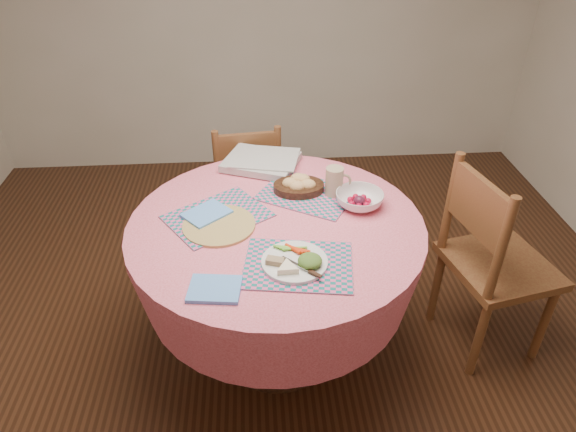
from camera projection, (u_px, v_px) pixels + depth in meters
name	position (u px, v px, depth m)	size (l,w,h in m)	color
ground	(278.00, 346.00, 2.55)	(4.00, 4.00, 0.00)	#331C0F
dining_table	(277.00, 259.00, 2.24)	(1.24, 1.24, 0.75)	pink
chair_right	(491.00, 260.00, 2.31)	(0.52, 0.53, 0.97)	brown
chair_back	(247.00, 186.00, 2.97)	(0.44, 0.42, 0.86)	brown
placemat_front	(298.00, 265.00, 1.90)	(0.40, 0.30, 0.01)	#14716F
placemat_left	(218.00, 216.00, 2.17)	(0.40, 0.30, 0.01)	#14716F
placemat_back	(307.00, 194.00, 2.32)	(0.40, 0.30, 0.01)	#14716F
wicker_trivet	(219.00, 225.00, 2.11)	(0.30, 0.30, 0.01)	#A68C48
napkin_near	(215.00, 289.00, 1.78)	(0.18, 0.14, 0.01)	#609FF6
napkin_far	(207.00, 214.00, 2.16)	(0.18, 0.14, 0.01)	#609FF6
dinner_plate	(297.00, 261.00, 1.89)	(0.25, 0.25, 0.05)	white
bread_bowl	(299.00, 185.00, 2.32)	(0.23, 0.23, 0.08)	black
latte_mug	(335.00, 181.00, 2.28)	(0.12, 0.08, 0.13)	tan
fruit_bowl	(359.00, 200.00, 2.22)	(0.21, 0.21, 0.06)	white
newspaper_stack	(262.00, 161.00, 2.53)	(0.42, 0.38, 0.04)	silver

